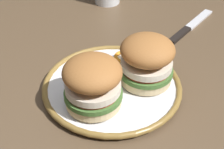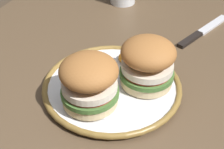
{
  "view_description": "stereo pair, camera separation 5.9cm",
  "coord_description": "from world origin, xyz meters",
  "views": [
    {
      "loc": [
        0.52,
        0.18,
        1.2
      ],
      "look_at": [
        0.03,
        0.03,
        0.79
      ],
      "focal_mm": 51.65,
      "sensor_mm": 36.0,
      "label": 1
    },
    {
      "loc": [
        0.5,
        0.24,
        1.2
      ],
      "look_at": [
        0.03,
        0.03,
        0.79
      ],
      "focal_mm": 51.65,
      "sensor_mm": 36.0,
      "label": 2
    }
  ],
  "objects": [
    {
      "name": "sandwich_half_right",
      "position": [
        0.1,
        0.02,
        0.82
      ],
      "size": [
        0.15,
        0.15,
        0.1
      ],
      "color": "beige",
      "rests_on": "dinner_plate"
    },
    {
      "name": "sandwich_half_left",
      "position": [
        0.0,
        0.1,
        0.82
      ],
      "size": [
        0.15,
        0.15,
        0.1
      ],
      "color": "beige",
      "rests_on": "dinner_plate"
    },
    {
      "name": "orange_peel_curled",
      "position": [
        -0.06,
        0.03,
        0.78
      ],
      "size": [
        0.07,
        0.07,
        0.01
      ],
      "color": "orange",
      "rests_on": "dinner_plate"
    },
    {
      "name": "dining_table",
      "position": [
        0.0,
        0.0,
        0.65
      ],
      "size": [
        1.27,
        0.85,
        0.75
      ],
      "color": "brown",
      "rests_on": "ground"
    },
    {
      "name": "dinner_plate",
      "position": [
        0.03,
        0.03,
        0.76
      ],
      "size": [
        0.29,
        0.29,
        0.02
      ],
      "color": "white",
      "rests_on": "dining_table"
    },
    {
      "name": "orange_peel_strip_long",
      "position": [
        -0.0,
        -0.04,
        0.78
      ],
      "size": [
        0.08,
        0.06,
        0.01
      ],
      "color": "orange",
      "rests_on": "dinner_plate"
    },
    {
      "name": "table_knife",
      "position": [
        -0.27,
        0.16,
        0.76
      ],
      "size": [
        0.21,
        0.1,
        0.01
      ],
      "color": "silver",
      "rests_on": "dining_table"
    }
  ]
}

